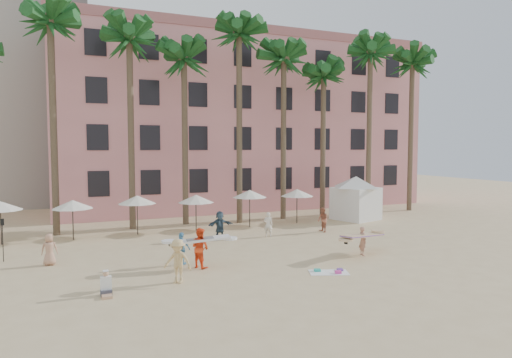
{
  "coord_description": "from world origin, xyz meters",
  "views": [
    {
      "loc": [
        -9.3,
        -18.29,
        5.84
      ],
      "look_at": [
        0.84,
        6.0,
        4.0
      ],
      "focal_mm": 32.0,
      "sensor_mm": 36.0,
      "label": 1
    }
  ],
  "objects": [
    {
      "name": "ground",
      "position": [
        0.0,
        0.0,
        0.0
      ],
      "size": [
        120.0,
        120.0,
        0.0
      ],
      "primitive_type": "plane",
      "color": "#D1B789",
      "rests_on": "ground"
    },
    {
      "name": "pink_hotel",
      "position": [
        7.0,
        26.0,
        8.0
      ],
      "size": [
        35.0,
        14.0,
        16.0
      ],
      "primitive_type": "cube",
      "color": "pink",
      "rests_on": "ground"
    },
    {
      "name": "palm_row",
      "position": [
        0.51,
        15.0,
        12.97
      ],
      "size": [
        44.4,
        5.4,
        16.3
      ],
      "color": "brown",
      "rests_on": "ground"
    },
    {
      "name": "umbrella_row",
      "position": [
        -3.0,
        12.5,
        2.33
      ],
      "size": [
        22.5,
        2.7,
        2.73
      ],
      "color": "#332B23",
      "rests_on": "ground"
    },
    {
      "name": "cabana",
      "position": [
        12.22,
        12.34,
        2.07
      ],
      "size": [
        5.63,
        5.63,
        3.5
      ],
      "color": "white",
      "rests_on": "ground"
    },
    {
      "name": "beach_towel",
      "position": [
        1.93,
        -0.31,
        0.03
      ],
      "size": [
        2.04,
        1.57,
        0.14
      ],
      "color": "white",
      "rests_on": "ground"
    },
    {
      "name": "carrier_yellow",
      "position": [
        5.39,
        1.93,
        0.92
      ],
      "size": [
        3.36,
        2.04,
        1.57
      ],
      "color": "tan",
      "rests_on": "ground"
    },
    {
      "name": "carrier_white",
      "position": [
        -3.41,
        2.87,
        1.03
      ],
      "size": [
        3.01,
        1.19,
        1.94
      ],
      "color": "#FD471A",
      "rests_on": "ground"
    },
    {
      "name": "beachgoers",
      "position": [
        -1.83,
        5.67,
        0.88
      ],
      "size": [
        17.8,
        9.19,
        1.91
      ],
      "color": "silver",
      "rests_on": "ground"
    },
    {
      "name": "paddle",
      "position": [
        -12.38,
        7.8,
        1.41
      ],
      "size": [
        0.18,
        0.04,
        2.23
      ],
      "color": "black",
      "rests_on": "ground"
    },
    {
      "name": "seated_man",
      "position": [
        -7.97,
        0.23,
        0.34
      ],
      "size": [
        0.44,
        0.76,
        0.99
      ],
      "color": "#3F3F4C",
      "rests_on": "ground"
    }
  ]
}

